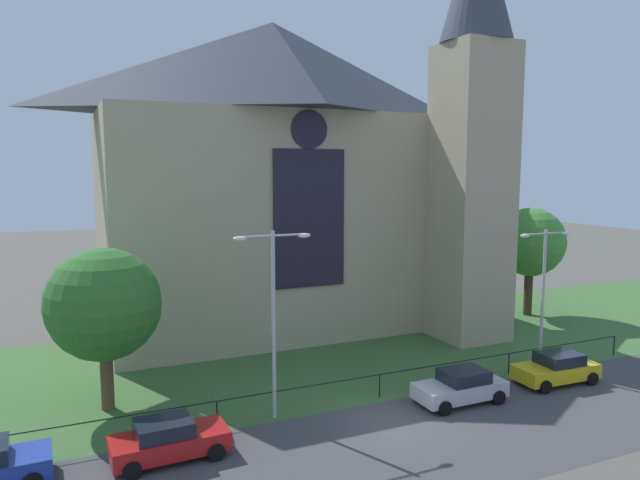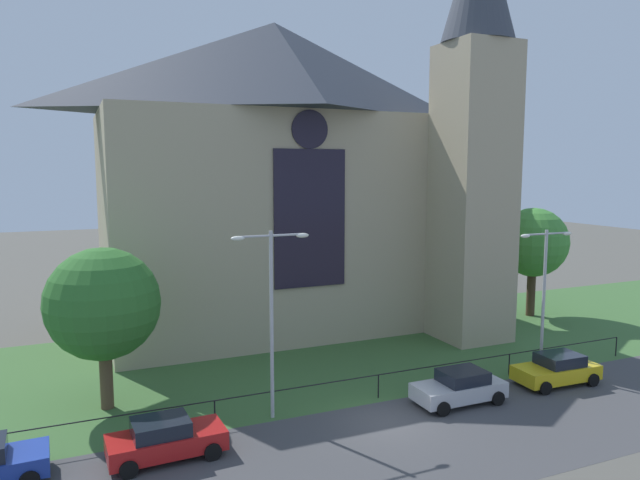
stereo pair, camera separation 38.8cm
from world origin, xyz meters
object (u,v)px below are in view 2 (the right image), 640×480
at_px(streetlamp_near, 271,300).
at_px(parked_car_red, 165,439).
at_px(tree_left_near, 103,304).
at_px(parked_car_yellow, 557,369).
at_px(parked_car_silver, 460,387).
at_px(tree_right_far, 533,243).
at_px(church_building, 290,173).
at_px(streetlamp_far, 544,281).

height_order(streetlamp_near, parked_car_red, streetlamp_near).
relative_size(tree_left_near, parked_car_red, 1.69).
xyz_separation_m(tree_left_near, parked_car_yellow, (20.58, -5.68, -3.97)).
bearing_deg(tree_left_near, parked_car_red, -73.47).
bearing_deg(parked_car_silver, tree_left_near, -21.32).
bearing_deg(parked_car_yellow, parked_car_red, 1.98).
height_order(tree_right_far, parked_car_yellow, tree_right_far).
bearing_deg(tree_left_near, streetlamp_near, -30.86).
bearing_deg(tree_right_far, streetlamp_near, -157.89).
relative_size(church_building, tree_left_near, 3.61).
relative_size(church_building, tree_right_far, 3.32).
relative_size(streetlamp_near, streetlamp_far, 1.08).
bearing_deg(streetlamp_far, church_building, 122.74).
bearing_deg(streetlamp_near, streetlamp_far, -0.00).
height_order(tree_right_far, parked_car_silver, tree_right_far).
relative_size(church_building, parked_car_yellow, 6.10).
relative_size(church_building, streetlamp_near, 3.24).
xyz_separation_m(tree_left_near, parked_car_red, (1.68, -5.67, -3.97)).
xyz_separation_m(church_building, parked_car_yellow, (8.17, -15.70, -9.53)).
bearing_deg(streetlamp_near, parked_car_red, -158.92).
height_order(parked_car_red, parked_car_yellow, same).
bearing_deg(parked_car_red, parked_car_yellow, -2.40).
bearing_deg(parked_car_yellow, church_building, -60.50).
height_order(tree_left_near, parked_car_yellow, tree_left_near).
height_order(tree_left_near, streetlamp_far, streetlamp_far).
xyz_separation_m(streetlamp_near, parked_car_silver, (8.29, -1.88, -4.38)).
height_order(streetlamp_near, parked_car_silver, streetlamp_near).
bearing_deg(parked_car_red, church_building, 53.27).
distance_m(streetlamp_far, parked_car_yellow, 4.52).
height_order(tree_left_near, parked_car_red, tree_left_near).
bearing_deg(tree_left_near, parked_car_silver, -21.26).
relative_size(tree_left_near, parked_car_yellow, 1.69).
relative_size(tree_right_far, streetlamp_near, 0.97).
bearing_deg(church_building, parked_car_red, -124.34).
bearing_deg(streetlamp_far, parked_car_yellow, -111.98).
distance_m(parked_car_silver, parked_car_yellow, 5.86).
bearing_deg(streetlamp_near, parked_car_silver, -12.81).
bearing_deg(tree_right_far, streetlamp_far, -130.52).
height_order(church_building, parked_car_yellow, church_building).
relative_size(tree_right_far, parked_car_red, 1.83).
xyz_separation_m(tree_left_near, tree_right_far, (29.24, 5.42, 0.61)).
relative_size(streetlamp_far, parked_car_yellow, 1.75).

